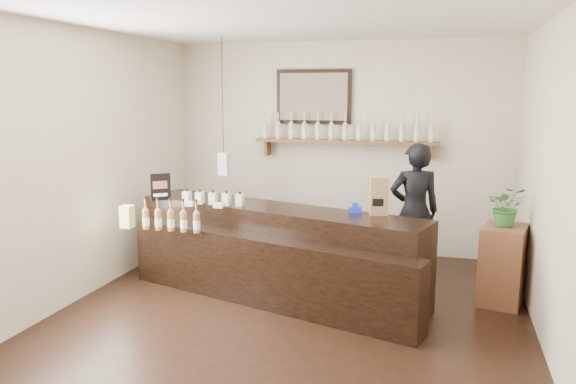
{
  "coord_description": "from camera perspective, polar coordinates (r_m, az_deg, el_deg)",
  "views": [
    {
      "loc": [
        1.39,
        -4.92,
        2.15
      ],
      "look_at": [
        -0.2,
        0.7,
        1.1
      ],
      "focal_mm": 35.0,
      "sensor_mm": 36.0,
      "label": 1
    }
  ],
  "objects": [
    {
      "name": "shopkeeper",
      "position": [
        6.6,
        12.74,
        -1.03
      ],
      "size": [
        0.75,
        0.6,
        1.79
      ],
      "primitive_type": "imported",
      "rotation": [
        0.0,
        0.0,
        3.44
      ],
      "color": "black",
      "rests_on": "ground"
    },
    {
      "name": "tape_dispenser",
      "position": [
        5.76,
        6.86,
        -1.68
      ],
      "size": [
        0.13,
        0.06,
        0.11
      ],
      "color": "#1C2EC6",
      "rests_on": "counter"
    },
    {
      "name": "side_cabinet",
      "position": [
        6.19,
        20.97,
        -6.9
      ],
      "size": [
        0.52,
        0.63,
        0.81
      ],
      "color": "brown",
      "rests_on": "ground"
    },
    {
      "name": "back_wall_decor",
      "position": [
        7.47,
        3.99,
        7.12
      ],
      "size": [
        2.66,
        0.96,
        1.69
      ],
      "color": "brown",
      "rests_on": "ground"
    },
    {
      "name": "ground",
      "position": [
        5.55,
        0.07,
        -12.61
      ],
      "size": [
        5.0,
        5.0,
        0.0
      ],
      "primitive_type": "plane",
      "color": "black",
      "rests_on": "ground"
    },
    {
      "name": "counter",
      "position": [
        6.01,
        -1.53,
        -6.36
      ],
      "size": [
        3.36,
        1.8,
        1.09
      ],
      "color": "black",
      "rests_on": "ground"
    },
    {
      "name": "promo_sign",
      "position": [
        6.49,
        -12.82,
        0.49
      ],
      "size": [
        0.19,
        0.15,
        0.31
      ],
      "color": "black",
      "rests_on": "counter"
    },
    {
      "name": "potted_plant",
      "position": [
        6.04,
        21.34,
        -1.37
      ],
      "size": [
        0.38,
        0.33,
        0.41
      ],
      "primitive_type": "imported",
      "rotation": [
        0.0,
        0.0,
        0.03
      ],
      "color": "#306B2A",
      "rests_on": "side_cabinet"
    },
    {
      "name": "room_shell",
      "position": [
        5.13,
        0.07,
        5.2
      ],
      "size": [
        5.0,
        5.0,
        5.0
      ],
      "color": "beige",
      "rests_on": "ground"
    },
    {
      "name": "paper_bag",
      "position": [
        5.67,
        9.23,
        -0.39
      ],
      "size": [
        0.2,
        0.17,
        0.38
      ],
      "color": "#967548",
      "rests_on": "counter"
    }
  ]
}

